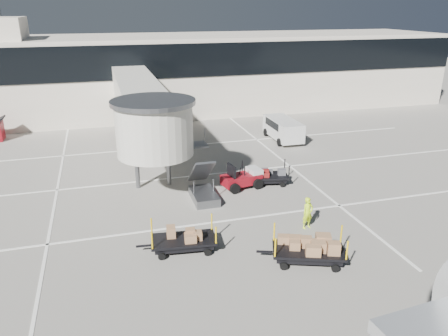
{
  "coord_description": "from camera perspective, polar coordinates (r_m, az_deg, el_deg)",
  "views": [
    {
      "loc": [
        -6.85,
        -18.33,
        10.94
      ],
      "look_at": [
        -0.21,
        4.77,
        2.0
      ],
      "focal_mm": 35.0,
      "sensor_mm": 36.0,
      "label": 1
    }
  ],
  "objects": [
    {
      "name": "box_cart_far",
      "position": [
        21.04,
        -5.72,
        -9.38
      ],
      "size": [
        3.81,
        1.84,
        1.47
      ],
      "rotation": [
        0.0,
        0.0,
        -0.11
      ],
      "color": "black",
      "rests_on": "ground"
    },
    {
      "name": "ground_worker",
      "position": [
        23.18,
        10.88,
        -5.78
      ],
      "size": [
        0.7,
        0.54,
        1.72
      ],
      "primitive_type": "imported",
      "rotation": [
        0.0,
        0.0,
        0.23
      ],
      "color": "#D0FF1A",
      "rests_on": "ground"
    },
    {
      "name": "terminal",
      "position": [
        49.18,
        -8.49,
        12.2
      ],
      "size": [
        64.0,
        12.11,
        15.2
      ],
      "color": "silver",
      "rests_on": "ground"
    },
    {
      "name": "ground",
      "position": [
        22.42,
        3.93,
        -8.86
      ],
      "size": [
        140.0,
        140.0,
        0.0
      ],
      "primitive_type": "plane",
      "color": "#A7A095",
      "rests_on": "ground"
    },
    {
      "name": "baggage_tug",
      "position": [
        27.87,
        2.42,
        -1.39
      ],
      "size": [
        2.71,
        2.0,
        1.66
      ],
      "rotation": [
        0.0,
        0.0,
        0.18
      ],
      "color": "maroon",
      "rests_on": "ground"
    },
    {
      "name": "lane_markings",
      "position": [
        30.38,
        -3.21,
        -0.72
      ],
      "size": [
        40.0,
        30.0,
        0.02
      ],
      "color": "white",
      "rests_on": "ground"
    },
    {
      "name": "minivan",
      "position": [
        38.19,
        7.64,
        5.27
      ],
      "size": [
        2.16,
        4.82,
        1.82
      ],
      "rotation": [
        0.0,
        0.0,
        -0.01
      ],
      "color": "silver",
      "rests_on": "ground"
    },
    {
      "name": "box_cart_near",
      "position": [
        20.38,
        10.82,
        -10.45
      ],
      "size": [
        3.99,
        2.61,
        1.55
      ],
      "rotation": [
        0.0,
        0.0,
        -0.36
      ],
      "color": "black",
      "rests_on": "ground"
    },
    {
      "name": "jet_bridge",
      "position": [
        31.44,
        -10.52,
        7.84
      ],
      "size": [
        5.7,
        20.4,
        6.03
      ],
      "color": "silver",
      "rests_on": "ground"
    },
    {
      "name": "suitcase_cart",
      "position": [
        28.57,
        5.48,
        -1.13
      ],
      "size": [
        3.74,
        2.05,
        1.43
      ],
      "rotation": [
        0.0,
        0.0,
        -0.2
      ],
      "color": "black",
      "rests_on": "ground"
    }
  ]
}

